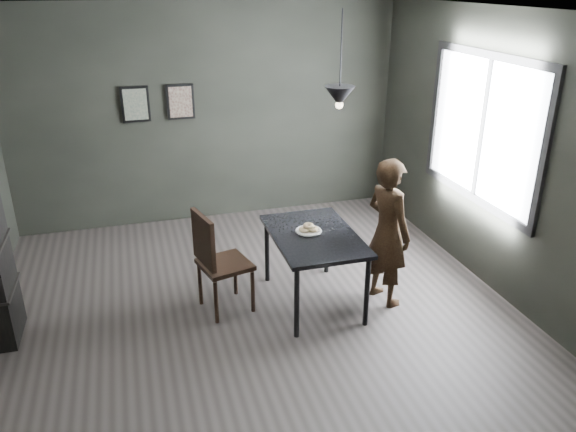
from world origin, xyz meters
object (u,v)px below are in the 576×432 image
object	(u,v)px
wood_chair	(216,257)
cafe_table	(314,241)
pendant_lamp	(339,96)
white_plate	(308,232)
woman	(388,232)

from	to	relation	value
wood_chair	cafe_table	bearing A→B (deg)	-20.34
pendant_lamp	white_plate	bearing A→B (deg)	-171.66
woman	wood_chair	world-z (taller)	woman
wood_chair	pendant_lamp	size ratio (longest dim) A/B	1.21
wood_chair	pendant_lamp	distance (m)	1.89
woman	pendant_lamp	xyz separation A→B (m)	(-0.45, 0.26, 1.30)
white_plate	woman	distance (m)	0.77
woman	wood_chair	bearing A→B (deg)	64.42
cafe_table	wood_chair	bearing A→B (deg)	174.16
woman	wood_chair	distance (m)	1.68
white_plate	woman	world-z (taller)	woman
white_plate	wood_chair	world-z (taller)	wood_chair
cafe_table	white_plate	bearing A→B (deg)	124.41
woman	pendant_lamp	bearing A→B (deg)	43.16
woman	wood_chair	xyz separation A→B (m)	(-1.66, 0.26, -0.16)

